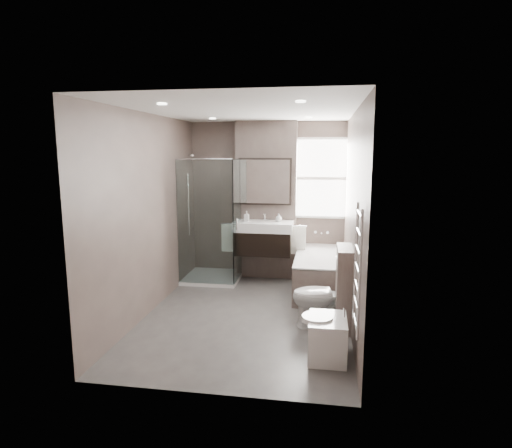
% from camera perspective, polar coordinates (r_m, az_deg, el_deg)
% --- Properties ---
extents(room, '(2.70, 3.90, 2.70)m').
position_cam_1_polar(room, '(5.41, -1.11, 0.99)').
color(room, '#4C4845').
rests_on(room, ground).
extents(vanity_pier, '(1.00, 0.25, 2.60)m').
position_cam_1_polar(vanity_pier, '(7.15, 1.39, 3.13)').
color(vanity_pier, brown).
rests_on(vanity_pier, ground).
extents(vanity, '(0.95, 0.47, 0.66)m').
position_cam_1_polar(vanity, '(6.89, 0.99, -1.82)').
color(vanity, black).
rests_on(vanity, vanity_pier).
extents(mirror_cabinet, '(0.86, 0.08, 0.76)m').
position_cam_1_polar(mirror_cabinet, '(6.96, 1.22, 5.68)').
color(mirror_cabinet, black).
rests_on(mirror_cabinet, vanity_pier).
extents(towel_left, '(0.24, 0.06, 0.44)m').
position_cam_1_polar(towel_left, '(6.98, -3.60, -1.87)').
color(towel_left, white).
rests_on(towel_left, vanity_pier).
extents(towel_right, '(0.24, 0.06, 0.44)m').
position_cam_1_polar(towel_right, '(6.82, 5.63, -2.16)').
color(towel_right, white).
rests_on(towel_right, vanity_pier).
extents(shower_enclosure, '(0.90, 0.90, 2.00)m').
position_cam_1_polar(shower_enclosure, '(7.02, -5.20, -3.74)').
color(shower_enclosure, white).
rests_on(shower_enclosure, ground).
extents(bathtub, '(0.75, 1.60, 0.57)m').
position_cam_1_polar(bathtub, '(6.61, 8.58, -6.22)').
color(bathtub, brown).
rests_on(bathtub, ground).
extents(window, '(0.98, 0.06, 1.33)m').
position_cam_1_polar(window, '(7.15, 8.72, 6.04)').
color(window, white).
rests_on(window, room).
extents(toilet, '(0.80, 0.54, 0.76)m').
position_cam_1_polar(toilet, '(5.33, 8.95, -9.48)').
color(toilet, white).
rests_on(toilet, ground).
extents(cistern_box, '(0.19, 0.55, 1.00)m').
position_cam_1_polar(cistern_box, '(5.28, 11.61, -8.37)').
color(cistern_box, brown).
rests_on(cistern_box, ground).
extents(bidet, '(0.46, 0.53, 0.55)m').
position_cam_1_polar(bidet, '(4.62, 9.42, -14.61)').
color(bidet, white).
rests_on(bidet, ground).
extents(towel_radiator, '(0.03, 0.49, 1.10)m').
position_cam_1_polar(towel_radiator, '(3.81, 13.40, -5.79)').
color(towel_radiator, silver).
rests_on(towel_radiator, room).
extents(soap_bottle_a, '(0.07, 0.08, 0.16)m').
position_cam_1_polar(soap_bottle_a, '(6.89, -1.25, 1.06)').
color(soap_bottle_a, white).
rests_on(soap_bottle_a, vanity).
extents(soap_bottle_b, '(0.10, 0.10, 0.13)m').
position_cam_1_polar(soap_bottle_b, '(6.88, 3.05, 0.88)').
color(soap_bottle_b, white).
rests_on(soap_bottle_b, vanity).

